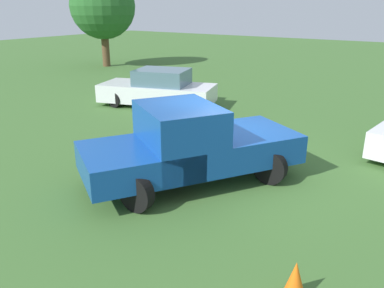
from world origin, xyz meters
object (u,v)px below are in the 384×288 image
at_px(traffic_cone, 295,279).
at_px(sedan_near, 158,89).
at_px(tree_back_right, 103,6).
at_px(pickup_truck, 187,143).

bearing_deg(traffic_cone, sedan_near, 138.39).
distance_m(sedan_near, traffic_cone, 11.27).
height_order(tree_back_right, traffic_cone, tree_back_right).
relative_size(tree_back_right, traffic_cone, 10.56).
bearing_deg(tree_back_right, traffic_cone, -37.70).
distance_m(tree_back_right, traffic_cone, 23.02).
relative_size(sedan_near, tree_back_right, 0.83).
bearing_deg(pickup_truck, traffic_cone, -91.61).
distance_m(pickup_truck, traffic_cone, 4.07).
height_order(sedan_near, tree_back_right, tree_back_right).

